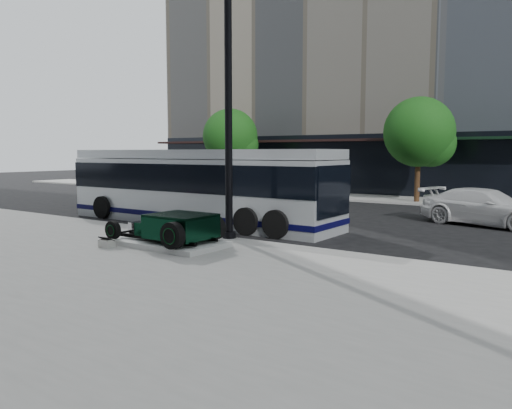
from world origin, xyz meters
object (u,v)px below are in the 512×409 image
Objects in this scene: transit_bus at (197,186)px; white_sedan at (486,207)px; hot_rod at (176,227)px; lamppost at (229,123)px.

transit_bus reaches higher than white_sedan.
hot_rod is 12.22m from white_sedan.
hot_rod is 0.27× the size of transit_bus.
lamppost reaches higher than transit_bus.
white_sedan reaches higher than hot_rod.
white_sedan is (6.32, 10.47, 0.02)m from hot_rod.
lamppost reaches higher than white_sedan.
lamppost is 1.59× the size of white_sedan.
hot_rod is at bearing 163.29° from white_sedan.
transit_bus is (-3.66, 2.60, -2.24)m from lamppost.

